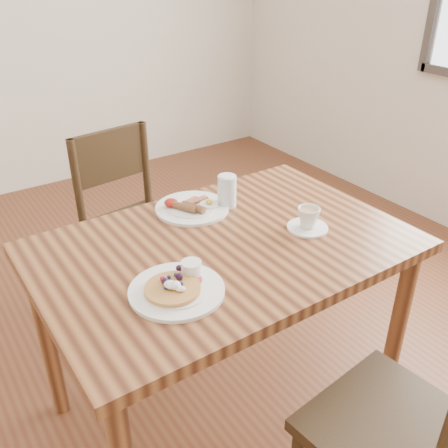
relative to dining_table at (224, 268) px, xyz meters
name	(u,v)px	position (x,y,z in m)	size (l,w,h in m)	color
ground	(224,403)	(0.00, 0.00, -0.65)	(5.00, 5.00, 0.00)	#5A2C19
dining_table	(224,268)	(0.00, 0.00, 0.00)	(1.20, 0.80, 0.75)	brown
chair_near	(417,435)	(0.11, -0.72, -0.16)	(0.46, 0.46, 0.88)	#2F1F11
chair_far	(131,218)	(0.01, 0.78, -0.16)	(0.47, 0.47, 0.88)	#2F1F11
pancake_plate	(177,287)	(-0.25, -0.14, 0.11)	(0.27, 0.27, 0.06)	white
breakfast_plate	(191,207)	(0.03, 0.26, 0.11)	(0.27, 0.27, 0.04)	white
teacup_saucer	(308,220)	(0.29, -0.08, 0.13)	(0.14, 0.14, 0.08)	white
water_glass	(227,191)	(0.16, 0.22, 0.16)	(0.07, 0.07, 0.12)	silver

